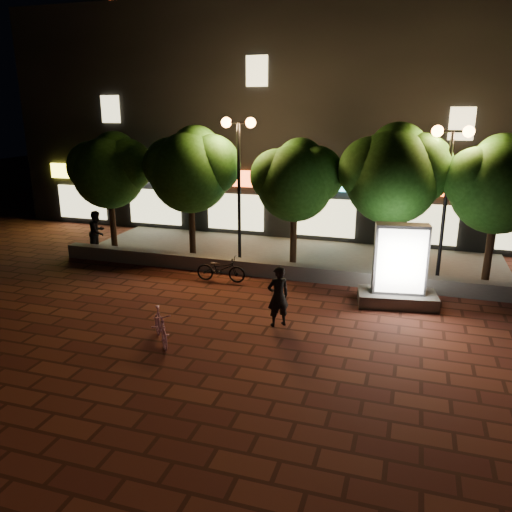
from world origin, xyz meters
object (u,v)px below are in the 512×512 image
at_px(tree_far_right, 500,181).
at_px(ad_kiosk, 399,273).
at_px(tree_mid, 297,178).
at_px(scooter_parked, 221,269).
at_px(street_lamp_left, 239,153).
at_px(rider, 278,296).
at_px(pedestrian, 97,232).
at_px(tree_right, 395,171).
at_px(scooter_pink, 160,326).
at_px(tree_left, 192,167).
at_px(street_lamp_right, 449,164).
at_px(tree_far_left, 110,168).

bearing_deg(tree_far_right, ad_kiosk, -134.40).
relative_size(tree_mid, scooter_parked, 2.70).
relative_size(tree_mid, street_lamp_left, 0.87).
distance_m(tree_far_right, ad_kiosk, 4.60).
relative_size(rider, pedestrian, 0.98).
relative_size(tree_right, pedestrian, 3.01).
bearing_deg(tree_far_right, pedestrian, -176.11).
bearing_deg(pedestrian, tree_far_right, -87.99).
bearing_deg(scooter_pink, rider, -1.75).
bearing_deg(scooter_pink, street_lamp_left, 54.24).
bearing_deg(tree_left, tree_mid, -0.00).
height_order(tree_right, street_lamp_right, tree_right).
bearing_deg(street_lamp_left, tree_far_right, 1.76).
distance_m(scooter_pink, pedestrian, 8.63).
bearing_deg(street_lamp_left, street_lamp_right, 0.00).
bearing_deg(tree_far_right, scooter_parked, -163.73).
bearing_deg(tree_far_left, rider, -32.59).
bearing_deg(tree_far_left, tree_left, 0.00).
bearing_deg(scooter_parked, tree_mid, -42.90).
bearing_deg(tree_right, scooter_parked, -154.84).
height_order(street_lamp_left, street_lamp_right, street_lamp_left).
bearing_deg(scooter_pink, street_lamp_right, 7.36).
xyz_separation_m(tree_right, pedestrian, (-10.98, -0.96, -2.64)).
bearing_deg(scooter_pink, ad_kiosk, -0.07).
bearing_deg(street_lamp_left, scooter_pink, -87.00).
bearing_deg(tree_right, ad_kiosk, -80.97).
distance_m(tree_right, tree_far_right, 3.20).
bearing_deg(pedestrian, tree_far_left, -12.35).
height_order(scooter_pink, rider, rider).
bearing_deg(pedestrian, street_lamp_right, -88.70).
bearing_deg(tree_right, scooter_pink, -124.88).
height_order(street_lamp_left, rider, street_lamp_left).
bearing_deg(scooter_parked, street_lamp_right, -76.98).
xyz_separation_m(tree_far_left, street_lamp_left, (5.45, -0.26, 0.74)).
height_order(tree_right, tree_far_right, tree_right).
bearing_deg(pedestrian, tree_right, -86.86).
height_order(tree_far_left, street_lamp_right, street_lamp_right).
relative_size(tree_mid, tree_far_right, 0.95).
height_order(tree_far_right, scooter_parked, tree_far_right).
relative_size(tree_left, ad_kiosk, 2.01).
bearing_deg(street_lamp_right, tree_mid, 176.96).
distance_m(street_lamp_left, scooter_parked, 4.21).
distance_m(street_lamp_left, scooter_pink, 7.79).
xyz_separation_m(rider, pedestrian, (-8.47, 4.33, 0.09)).
bearing_deg(tree_far_left, street_lamp_right, -1.21).
xyz_separation_m(tree_far_right, street_lamp_left, (-8.55, -0.26, 0.66)).
distance_m(tree_left, rider, 7.60).
bearing_deg(street_lamp_right, scooter_pink, -133.88).
xyz_separation_m(rider, scooter_parked, (-2.73, 2.83, -0.39)).
bearing_deg(scooter_pink, tree_far_right, 2.42).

